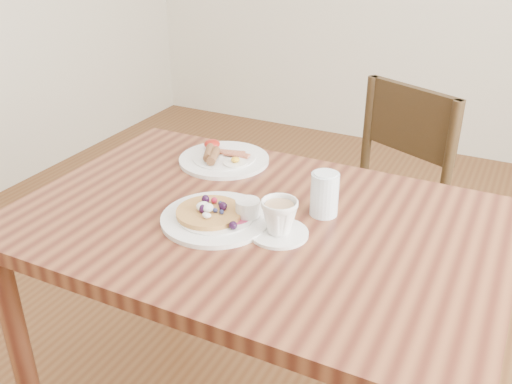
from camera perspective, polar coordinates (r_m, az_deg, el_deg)
dining_table at (r=1.47m, az=0.00°, el=-5.89°), size 1.20×0.80×0.75m
chair_far at (r=2.10m, az=12.11°, el=-0.62°), size 0.56×0.56×0.88m
pancake_plate at (r=1.40m, az=-3.85°, el=-2.34°), size 0.27×0.27×0.06m
breakfast_plate at (r=1.72m, az=-3.35°, el=3.43°), size 0.27×0.27×0.04m
teacup_saucer at (r=1.32m, az=2.33°, el=-2.76°), size 0.14×0.14×0.09m
water_glass at (r=1.41m, az=6.86°, el=-0.22°), size 0.07×0.07×0.11m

